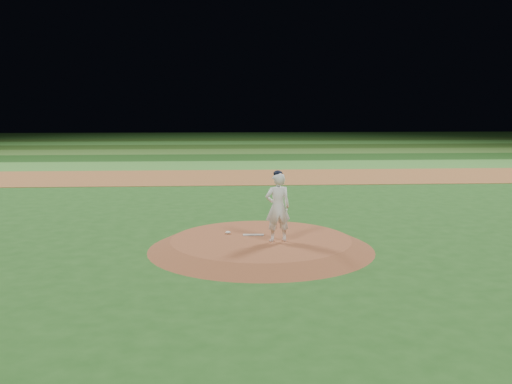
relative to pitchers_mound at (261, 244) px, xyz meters
name	(u,v)px	position (x,y,z in m)	size (l,w,h in m)	color
ground	(261,249)	(0.00, 0.00, -0.12)	(120.00, 120.00, 0.00)	#20521A
infield_dirt_band	(241,177)	(0.00, 14.00, -0.12)	(70.00, 6.00, 0.02)	brown
outfield_stripe_0	(238,165)	(0.00, 19.50, -0.12)	(70.00, 5.00, 0.02)	#3A7C2D
outfield_stripe_1	(236,157)	(0.00, 24.50, -0.12)	(70.00, 5.00, 0.02)	#184014
outfield_stripe_2	(234,151)	(0.00, 29.50, -0.12)	(70.00, 5.00, 0.02)	#386424
outfield_stripe_3	(233,147)	(0.00, 34.50, -0.12)	(70.00, 5.00, 0.02)	#234616
outfield_stripe_4	(231,143)	(0.00, 39.50, -0.12)	(70.00, 5.00, 0.02)	#367A2C
outfield_stripe_5	(231,140)	(0.00, 44.50, -0.12)	(70.00, 5.00, 0.02)	#254C18
pitchers_mound	(261,244)	(0.00, 0.00, 0.00)	(5.50, 5.50, 0.25)	brown
pitching_rubber	(253,235)	(-0.17, 0.37, 0.14)	(0.52, 0.13, 0.03)	beige
rosin_bag	(228,232)	(-0.80, 0.58, 0.16)	(0.13, 0.13, 0.07)	white
pitcher_on_mound	(278,207)	(0.38, -0.27, 0.97)	(0.66, 0.48, 1.71)	white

